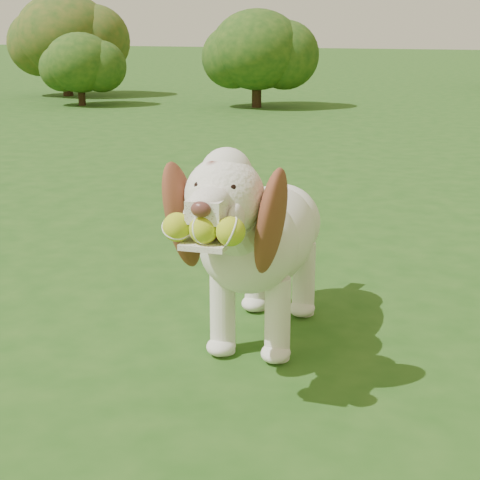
% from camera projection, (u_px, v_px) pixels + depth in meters
% --- Properties ---
extents(ground, '(80.00, 80.00, 0.00)m').
position_uv_depth(ground, '(214.00, 281.00, 3.83)').
color(ground, '#204D16').
rests_on(ground, ground).
extents(dog, '(0.51, 1.37, 0.89)m').
position_uv_depth(dog, '(260.00, 233.00, 2.97)').
color(dog, white).
rests_on(dog, ground).
extents(shrub_a, '(1.14, 1.14, 1.18)m').
position_uv_depth(shrub_a, '(80.00, 63.00, 12.03)').
color(shrub_a, '#382314').
rests_on(shrub_a, ground).
extents(shrub_e, '(1.81, 1.81, 1.87)m').
position_uv_depth(shrub_e, '(65.00, 36.00, 13.58)').
color(shrub_e, '#382314').
rests_on(shrub_e, ground).
extents(shrub_b, '(1.49, 1.49, 1.55)m').
position_uv_depth(shrub_b, '(257.00, 50.00, 11.69)').
color(shrub_b, '#382314').
rests_on(shrub_b, ground).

